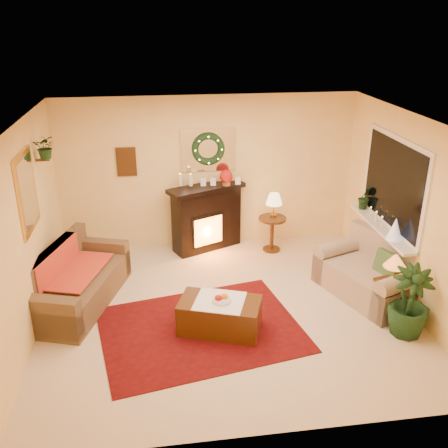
{
  "coord_description": "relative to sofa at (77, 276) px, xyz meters",
  "views": [
    {
      "loc": [
        -0.88,
        -5.84,
        3.8
      ],
      "look_at": [
        0.0,
        0.35,
        1.15
      ],
      "focal_mm": 40.0,
      "sensor_mm": 36.0,
      "label": 1
    }
  ],
  "objects": [
    {
      "name": "sill_plant",
      "position": [
        4.45,
        0.78,
        0.66
      ],
      "size": [
        0.28,
        0.22,
        0.51
      ],
      "primitive_type": "imported",
      "color": "#244E1B",
      "rests_on": "window_sill"
    },
    {
      "name": "floor",
      "position": [
        2.04,
        -0.49,
        -0.43
      ],
      "size": [
        5.0,
        5.0,
        0.0
      ],
      "primitive_type": "plane",
      "color": "beige",
      "rests_on": "ground"
    },
    {
      "name": "lamp_cream",
      "position": [
        3.09,
        1.31,
        0.45
      ],
      "size": [
        0.28,
        0.28,
        0.43
      ],
      "primitive_type": "cone",
      "color": "#FFDD96",
      "rests_on": "side_table_round"
    },
    {
      "name": "side_table_round",
      "position": [
        3.07,
        1.29,
        -0.11
      ],
      "size": [
        0.52,
        0.52,
        0.61
      ],
      "primitive_type": "cylinder",
      "rotation": [
        0.0,
        0.0,
        -0.12
      ],
      "color": "#523221",
      "rests_on": "floor"
    },
    {
      "name": "mantel_mirror",
      "position": [
        2.04,
        1.74,
        1.27
      ],
      "size": [
        0.92,
        0.02,
        0.72
      ],
      "primitive_type": "cube",
      "color": "white",
      "rests_on": "wall_back"
    },
    {
      "name": "sofa",
      "position": [
        0.0,
        0.0,
        0.0
      ],
      "size": [
        1.38,
        2.07,
        0.82
      ],
      "primitive_type": "cube",
      "rotation": [
        0.0,
        0.0,
        -0.31
      ],
      "color": "brown",
      "rests_on": "floor"
    },
    {
      "name": "lamp_tiffany",
      "position": [
        4.23,
        -0.84,
        0.32
      ],
      "size": [
        0.3,
        0.3,
        0.44
      ],
      "primitive_type": "cone",
      "color": "orange",
      "rests_on": "end_table_square"
    },
    {
      "name": "hanging_plant",
      "position": [
        -0.3,
        0.56,
        1.54
      ],
      "size": [
        0.33,
        0.28,
        0.36
      ],
      "primitive_type": "imported",
      "color": "#194719",
      "rests_on": "wall_left"
    },
    {
      "name": "coffee_table",
      "position": [
        1.87,
        -0.94,
        -0.22
      ],
      "size": [
        1.15,
        0.87,
        0.43
      ],
      "primitive_type": "cube",
      "rotation": [
        0.0,
        0.0,
        -0.34
      ],
      "color": "black",
      "rests_on": "floor"
    },
    {
      "name": "wreath",
      "position": [
        2.04,
        1.7,
        1.29
      ],
      "size": [
        0.55,
        0.11,
        0.55
      ],
      "primitive_type": "torus",
      "rotation": [
        1.57,
        0.0,
        0.0
      ],
      "color": "#194719",
      "rests_on": "wall_back"
    },
    {
      "name": "gold_mirror",
      "position": [
        -0.44,
        -0.19,
        1.32
      ],
      "size": [
        0.03,
        0.84,
        1.0
      ],
      "primitive_type": "cube",
      "color": "gold",
      "rests_on": "wall_left"
    },
    {
      "name": "window_frame",
      "position": [
        4.53,
        0.06,
        1.12
      ],
      "size": [
        0.03,
        1.86,
        1.36
      ],
      "primitive_type": "cube",
      "color": "white",
      "rests_on": "wall_right"
    },
    {
      "name": "window_sill",
      "position": [
        4.42,
        0.06,
        0.44
      ],
      "size": [
        0.22,
        1.86,
        0.04
      ],
      "primitive_type": "cube",
      "color": "white",
      "rests_on": "wall_right"
    },
    {
      "name": "fireplace",
      "position": [
        1.98,
        1.55,
        0.12
      ],
      "size": [
        1.22,
        0.82,
        1.07
      ],
      "primitive_type": "cube",
      "rotation": [
        0.0,
        0.0,
        0.43
      ],
      "color": "black",
      "rests_on": "floor"
    },
    {
      "name": "mantel_candle_a",
      "position": [
        1.55,
        1.56,
        0.83
      ],
      "size": [
        0.07,
        0.07,
        0.2
      ],
      "primitive_type": "cylinder",
      "color": "beige",
      "rests_on": "fireplace"
    },
    {
      "name": "poinsettia",
      "position": [
        2.31,
        1.52,
        0.87
      ],
      "size": [
        0.22,
        0.22,
        0.22
      ],
      "primitive_type": "sphere",
      "color": "#A61814",
      "rests_on": "fireplace"
    },
    {
      "name": "red_throw",
      "position": [
        -0.07,
        0.13,
        0.03
      ],
      "size": [
        0.74,
        1.19,
        0.02
      ],
      "primitive_type": "cube",
      "color": "red",
      "rests_on": "sofa"
    },
    {
      "name": "loveseat",
      "position": [
        4.1,
        -0.37,
        -0.01
      ],
      "size": [
        1.32,
        1.68,
        0.85
      ],
      "primitive_type": "cube",
      "rotation": [
        0.0,
        0.0,
        0.36
      ],
      "color": "gray",
      "rests_on": "floor"
    },
    {
      "name": "fruit_bowl",
      "position": [
        1.89,
        -0.96,
        0.02
      ],
      "size": [
        0.24,
        0.24,
        0.06
      ],
      "primitive_type": "cylinder",
      "color": "silver",
      "rests_on": "coffee_table"
    },
    {
      "name": "wall_art",
      "position": [
        0.69,
        1.74,
        1.12
      ],
      "size": [
        0.32,
        0.03,
        0.48
      ],
      "primitive_type": "cube",
      "color": "#381E11",
      "rests_on": "wall_back"
    },
    {
      "name": "window_glass",
      "position": [
        4.51,
        0.06,
        1.12
      ],
      "size": [
        0.02,
        1.7,
        1.22
      ],
      "primitive_type": "cube",
      "color": "black",
      "rests_on": "wall_right"
    },
    {
      "name": "wall_back",
      "position": [
        2.04,
        1.76,
        0.87
      ],
      "size": [
        5.0,
        5.0,
        0.0
      ],
      "primitive_type": "plane",
      "color": "#EFD88C",
      "rests_on": "ground"
    },
    {
      "name": "ceiling",
      "position": [
        2.04,
        -0.49,
        2.17
      ],
      "size": [
        5.0,
        5.0,
        0.0
      ],
      "primitive_type": "plane",
      "color": "white",
      "rests_on": "ground"
    },
    {
      "name": "end_table_square",
      "position": [
        4.24,
        -0.87,
        -0.16
      ],
      "size": [
        0.48,
        0.48,
        0.49
      ],
      "primitive_type": "cube",
      "rotation": [
        0.0,
        0.0,
        0.23
      ],
      "color": "black",
      "rests_on": "floor"
    },
    {
      "name": "wall_left",
      "position": [
        -0.46,
        -0.49,
        0.87
      ],
      "size": [
        4.5,
        4.5,
        0.0
      ],
      "primitive_type": "plane",
      "color": "#EFD88C",
      "rests_on": "ground"
    },
    {
      "name": "floor_palm",
      "position": [
        4.21,
        -1.35,
        0.02
      ],
      "size": [
        1.71,
        1.71,
        2.81
      ],
      "primitive_type": "imported",
      "rotation": [
        0.0,
        0.0,
        -0.09
      ],
      "color": "#2E5626",
      "rests_on": "floor"
    },
    {
      "name": "mini_tree",
      "position": [
        4.4,
        -0.39,
        0.61
      ],
      "size": [
        0.22,
        0.22,
        0.33
      ],
      "primitive_type": "cone",
      "color": "white",
      "rests_on": "window_sill"
    },
    {
      "name": "mantel_candle_b",
      "position": [
        1.72,
        1.52,
        0.83
      ],
      "size": [
        0.07,
        0.07,
        0.2
      ],
      "primitive_type": "cylinder",
      "color": "white",
      "rests_on": "fireplace"
    },
    {
      "name": "wall_right",
      "position": [
        4.54,
        -0.49,
        0.87
      ],
      "size": [
        4.5,
        4.5,
        0.0
      ],
      "primitive_type": "plane",
      "color": "#EFD88C",
      "rests_on": "ground"
    },
    {
      "name": "wall_front",
      "position": [
        2.04,
        -2.74,
        0.87
      ],
      "size": [
        5.0,
        5.0,
        0.0
      ],
      "primitive_type": "plane",
      "color": "#EFD88C",
      "rests_on": "ground"
    },
    {
      "name": "area_rug",
      "position": [
        1.62,
        -0.9,
        -0.42
      ],
      "size": [
        2.83,
        2.33,
        0.01
      ],
      "primitive_type": "cube",
      "rotation": [
        0.0,
        0.0,
        0.19
      ],
      "color": "#530510",
      "rests_on": "floor"
    }
  ]
}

